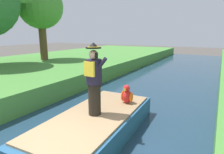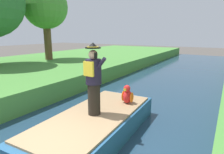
% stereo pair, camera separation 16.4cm
% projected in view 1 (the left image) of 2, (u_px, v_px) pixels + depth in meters
% --- Properties ---
extents(boat, '(2.01, 4.29, 0.61)m').
position_uv_depth(boat, '(95.00, 125.00, 5.10)').
color(boat, '#23517A').
rests_on(boat, canal_water).
extents(person_pirate, '(0.61, 0.42, 1.85)m').
position_uv_depth(person_pirate, '(94.00, 80.00, 4.82)').
color(person_pirate, black).
rests_on(person_pirate, boat).
extents(parrot_plush, '(0.36, 0.35, 0.57)m').
position_uv_depth(parrot_plush, '(127.00, 95.00, 5.79)').
color(parrot_plush, red).
rests_on(parrot_plush, boat).
extents(tree_tall, '(3.03, 3.03, 5.17)m').
position_uv_depth(tree_tall, '(40.00, 7.00, 13.08)').
color(tree_tall, brown).
rests_on(tree_tall, grass_bank_near).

